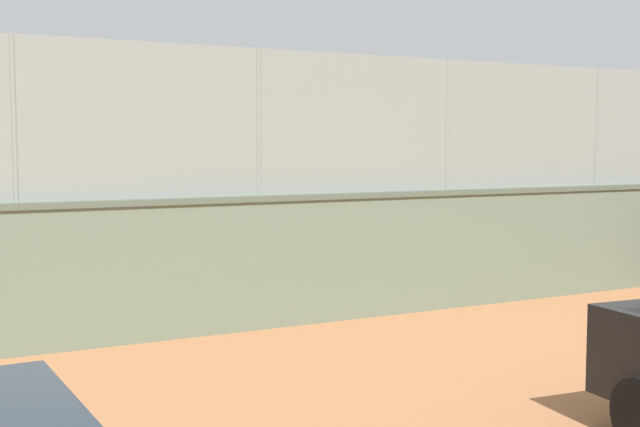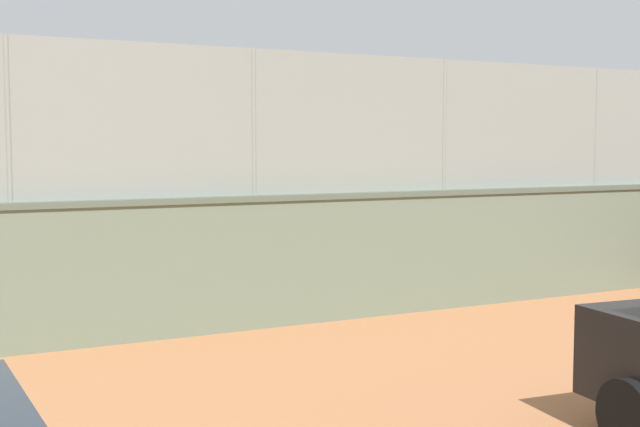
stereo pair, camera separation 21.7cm
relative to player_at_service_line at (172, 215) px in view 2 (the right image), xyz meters
The scene contains 8 objects.
ground_plane 4.67m from the player_at_service_line, 114.80° to the right, with size 260.00×260.00×0.00m, color #B27247.
perimeter_wall 6.71m from the player_at_service_line, 96.90° to the left, with size 22.05×0.91×1.80m.
fence_panel_on_wall 6.94m from the player_at_service_line, 96.90° to the left, with size 21.67×0.57×1.95m.
player_at_service_line is the anchor object (origin of this frame).
player_baseline_waiting 3.35m from the player_at_service_line, 162.70° to the right, with size 0.89×1.05×1.64m.
player_near_wall_returning 5.42m from the player_at_service_line, 168.80° to the left, with size 0.70×1.11×1.59m.
sports_ball 2.37m from the player_at_service_line, 77.73° to the left, with size 0.10×0.10×0.10m, color yellow.
spare_ball_by_wall 6.43m from the player_at_service_line, 129.09° to the left, with size 0.07×0.07×0.07m, color #3399D8.
Camera 2 is at (6.67, 21.23, 2.46)m, focal length 46.56 mm.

